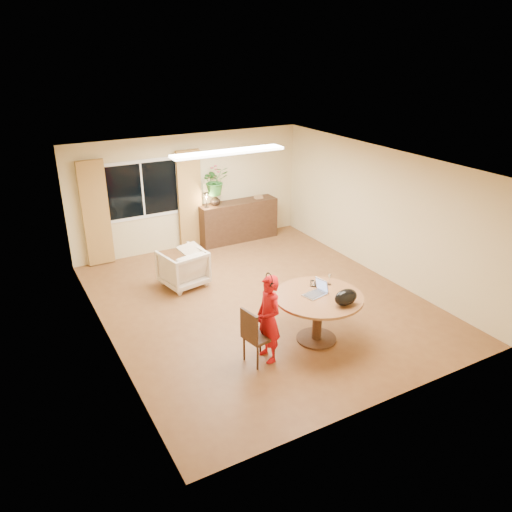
{
  "coord_description": "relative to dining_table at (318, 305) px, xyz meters",
  "views": [
    {
      "loc": [
        -4.02,
        -7.12,
        4.44
      ],
      "look_at": [
        -0.19,
        -0.2,
        1.04
      ],
      "focal_mm": 35.0,
      "sensor_mm": 36.0,
      "label": 1
    }
  ],
  "objects": [
    {
      "name": "dining_chair",
      "position": [
        -1.1,
        -0.06,
        -0.18
      ],
      "size": [
        0.5,
        0.47,
        0.9
      ],
      "primitive_type": null,
      "rotation": [
        0.0,
        0.0,
        0.18
      ],
      "color": "#321D10",
      "rests_on": "floor"
    },
    {
      "name": "child",
      "position": [
        -0.94,
        -0.07,
        0.06
      ],
      "size": [
        0.5,
        0.34,
        1.37
      ],
      "primitive_type": "imported",
      "rotation": [
        0.0,
        0.0,
        -1.56
      ],
      "color": "#B60E27",
      "rests_on": "floor"
    },
    {
      "name": "wine_glass",
      "position": [
        0.37,
        0.23,
        0.26
      ],
      "size": [
        0.08,
        0.08,
        0.19
      ],
      "primitive_type": null,
      "rotation": [
        0.0,
        0.0,
        0.19
      ],
      "color": "white",
      "rests_on": "dining_table"
    },
    {
      "name": "ceiling_panel",
      "position": [
        -0.17,
        2.76,
        1.94
      ],
      "size": [
        2.2,
        0.35,
        0.05
      ],
      "primitive_type": "cube",
      "color": "white",
      "rests_on": "ceiling"
    },
    {
      "name": "floor",
      "position": [
        -0.17,
        1.56,
        -0.63
      ],
      "size": [
        6.5,
        6.5,
        0.0
      ],
      "primitive_type": "plane",
      "color": "brown",
      "rests_on": "ground"
    },
    {
      "name": "wall_back",
      "position": [
        -0.17,
        4.81,
        0.67
      ],
      "size": [
        5.5,
        0.0,
        5.5
      ],
      "primitive_type": "plane",
      "rotation": [
        1.57,
        0.0,
        0.0
      ],
      "color": "#D3C089",
      "rests_on": "floor"
    },
    {
      "name": "laptop",
      "position": [
        -0.05,
        0.05,
        0.29
      ],
      "size": [
        0.41,
        0.32,
        0.25
      ],
      "primitive_type": null,
      "rotation": [
        0.0,
        0.0,
        0.22
      ],
      "color": "#B7B7BC",
      "rests_on": "dining_table"
    },
    {
      "name": "armchair",
      "position": [
        -1.15,
        2.9,
        -0.26
      ],
      "size": [
        0.93,
        0.95,
        0.74
      ],
      "primitive_type": "imported",
      "rotation": [
        0.0,
        0.0,
        3.33
      ],
      "color": "beige",
      "rests_on": "floor"
    },
    {
      "name": "wall_left",
      "position": [
        -2.92,
        1.56,
        0.67
      ],
      "size": [
        0.0,
        6.5,
        6.5
      ],
      "primitive_type": "plane",
      "rotation": [
        1.57,
        0.0,
        1.57
      ],
      "color": "#D3C089",
      "rests_on": "floor"
    },
    {
      "name": "bouquet",
      "position": [
        0.35,
        4.57,
        0.91
      ],
      "size": [
        0.6,
        0.52,
        0.66
      ],
      "primitive_type": "imported",
      "rotation": [
        0.0,
        0.0,
        -0.01
      ],
      "color": "#2E702A",
      "rests_on": "vase"
    },
    {
      "name": "tumbler",
      "position": [
        0.1,
        0.32,
        0.22
      ],
      "size": [
        0.07,
        0.07,
        0.1
      ],
      "primitive_type": null,
      "rotation": [
        0.0,
        0.0,
        -0.09
      ],
      "color": "white",
      "rests_on": "dining_table"
    },
    {
      "name": "throw",
      "position": [
        -0.92,
        2.88,
        0.13
      ],
      "size": [
        0.59,
        0.65,
        0.03
      ],
      "primitive_type": null,
      "rotation": [
        0.0,
        0.0,
        0.29
      ],
      "color": "beige",
      "rests_on": "armchair"
    },
    {
      "name": "sideboard",
      "position": [
        0.92,
        4.57,
        -0.15
      ],
      "size": [
        1.93,
        0.47,
        0.96
      ],
      "primitive_type": "cube",
      "color": "#321D10",
      "rests_on": "floor"
    },
    {
      "name": "pot_lid",
      "position": [
        0.23,
        0.3,
        0.19
      ],
      "size": [
        0.26,
        0.26,
        0.04
      ],
      "primitive_type": null,
      "rotation": [
        0.0,
        0.0,
        0.13
      ],
      "color": "white",
      "rests_on": "dining_table"
    },
    {
      "name": "window",
      "position": [
        -1.27,
        4.79,
        0.87
      ],
      "size": [
        1.7,
        0.03,
        1.3
      ],
      "color": "white",
      "rests_on": "wall_back"
    },
    {
      "name": "vase",
      "position": [
        0.34,
        4.57,
        0.46
      ],
      "size": [
        0.26,
        0.26,
        0.25
      ],
      "primitive_type": "imported",
      "rotation": [
        0.0,
        0.0,
        -0.09
      ],
      "color": "black",
      "rests_on": "sideboard"
    },
    {
      "name": "dining_table",
      "position": [
        0.0,
        0.0,
        0.0
      ],
      "size": [
        1.4,
        1.4,
        0.8
      ],
      "color": "brown",
      "rests_on": "floor"
    },
    {
      "name": "wall_right",
      "position": [
        2.58,
        1.56,
        0.67
      ],
      "size": [
        0.0,
        6.5,
        6.5
      ],
      "primitive_type": "plane",
      "rotation": [
        1.57,
        0.0,
        -1.57
      ],
      "color": "#D3C089",
      "rests_on": "floor"
    },
    {
      "name": "desk_lamp",
      "position": [
        0.1,
        4.52,
        0.52
      ],
      "size": [
        0.18,
        0.18,
        0.36
      ],
      "primitive_type": null,
      "rotation": [
        0.0,
        0.0,
        -0.29
      ],
      "color": "black",
      "rests_on": "sideboard"
    },
    {
      "name": "curtain_left",
      "position": [
        -2.32,
        4.71,
        0.52
      ],
      "size": [
        0.55,
        0.08,
        2.25
      ],
      "primitive_type": "cube",
      "color": "olive",
      "rests_on": "wall_back"
    },
    {
      "name": "ceiling",
      "position": [
        -0.17,
        1.56,
        1.97
      ],
      "size": [
        6.5,
        6.5,
        0.0
      ],
      "primitive_type": "plane",
      "rotation": [
        3.14,
        0.0,
        0.0
      ],
      "color": "white",
      "rests_on": "wall_back"
    },
    {
      "name": "book_stack",
      "position": [
        1.49,
        4.57,
        0.38
      ],
      "size": [
        0.21,
        0.17,
        0.08
      ],
      "primitive_type": null,
      "rotation": [
        0.0,
        0.0,
        -0.15
      ],
      "color": "olive",
      "rests_on": "sideboard"
    },
    {
      "name": "curtain_right",
      "position": [
        -0.22,
        4.71,
        0.52
      ],
      "size": [
        0.55,
        0.08,
        2.25
      ],
      "primitive_type": "cube",
      "color": "olive",
      "rests_on": "wall_back"
    },
    {
      "name": "handbag",
      "position": [
        0.18,
        -0.44,
        0.3
      ],
      "size": [
        0.4,
        0.24,
        0.26
      ],
      "primitive_type": null,
      "rotation": [
        0.0,
        0.0,
        -0.04
      ],
      "color": "black",
      "rests_on": "dining_table"
    }
  ]
}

